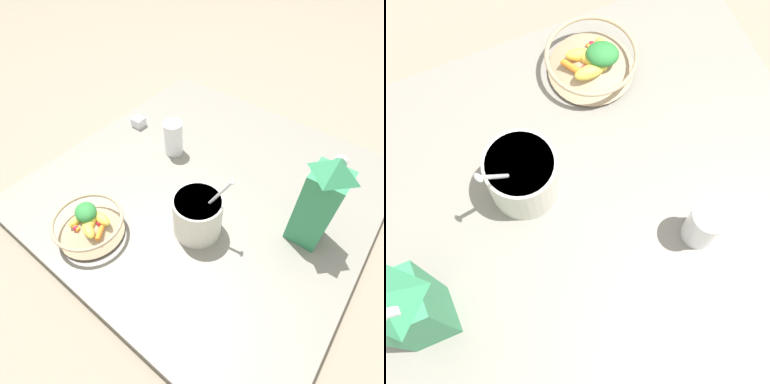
# 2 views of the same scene
# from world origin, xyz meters

# --- Properties ---
(ground_plane) EXTENTS (6.00, 6.00, 0.00)m
(ground_plane) POSITION_xyz_m (0.00, 0.00, 0.00)
(ground_plane) COLOR gray
(countertop) EXTENTS (1.02, 1.02, 0.04)m
(countertop) POSITION_xyz_m (0.00, 0.00, 0.02)
(countertop) COLOR gray
(countertop) RESTS_ON ground_plane
(fruit_bowl) EXTENTS (0.20, 0.20, 0.09)m
(fruit_bowl) POSITION_xyz_m (0.15, 0.36, 0.08)
(fruit_bowl) COLOR tan
(fruit_bowl) RESTS_ON countertop
(milk_carton) EXTENTS (0.09, 0.09, 0.30)m
(milk_carton) POSITION_xyz_m (-0.34, -0.01, 0.19)
(milk_carton) COLOR #338C59
(milk_carton) RESTS_ON countertop
(yogurt_tub) EXTENTS (0.15, 0.14, 0.23)m
(yogurt_tub) POSITION_xyz_m (-0.08, 0.17, 0.11)
(yogurt_tub) COLOR silver
(yogurt_tub) RESTS_ON countertop
(drinking_cup) EXTENTS (0.07, 0.07, 0.13)m
(drinking_cup) POSITION_xyz_m (0.19, -0.06, 0.10)
(drinking_cup) COLOR white
(drinking_cup) RESTS_ON countertop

